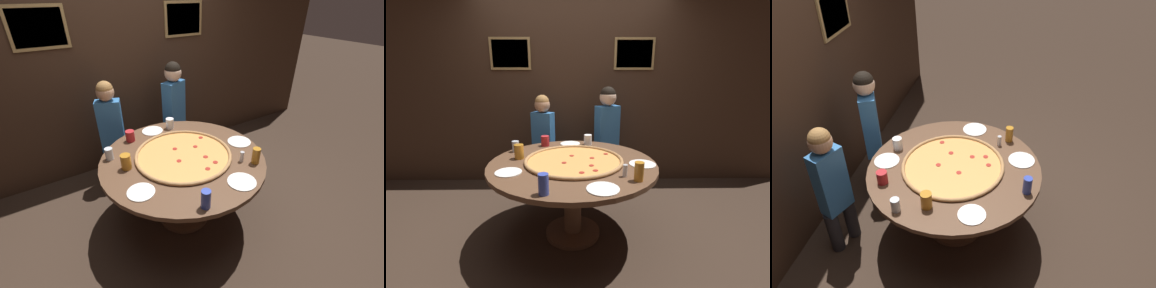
# 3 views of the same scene
# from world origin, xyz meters

# --- Properties ---
(ground_plane) EXTENTS (24.00, 24.00, 0.00)m
(ground_plane) POSITION_xyz_m (0.00, 0.00, 0.00)
(ground_plane) COLOR #38281E
(back_wall) EXTENTS (6.40, 0.08, 2.60)m
(back_wall) POSITION_xyz_m (0.00, 1.35, 1.30)
(back_wall) COLOR #3D281C
(back_wall) RESTS_ON ground_plane
(dining_table) EXTENTS (1.50, 1.50, 0.74)m
(dining_table) POSITION_xyz_m (0.00, 0.00, 0.60)
(dining_table) COLOR brown
(dining_table) RESTS_ON ground_plane
(giant_pizza) EXTENTS (0.89, 0.89, 0.03)m
(giant_pizza) POSITION_xyz_m (0.01, 0.01, 0.75)
(giant_pizza) COLOR #E0994C
(giant_pizza) RESTS_ON dining_table
(drink_cup_centre_back) EXTENTS (0.09, 0.09, 0.11)m
(drink_cup_centre_back) POSITION_xyz_m (-0.30, 0.53, 0.80)
(drink_cup_centre_back) COLOR #B22328
(drink_cup_centre_back) RESTS_ON dining_table
(drink_cup_front_edge) EXTENTS (0.07, 0.07, 0.11)m
(drink_cup_front_edge) POSITION_xyz_m (-0.58, 0.32, 0.80)
(drink_cup_front_edge) COLOR silver
(drink_cup_front_edge) RESTS_ON dining_table
(drink_cup_far_left) EXTENTS (0.07, 0.07, 0.15)m
(drink_cup_far_left) POSITION_xyz_m (0.50, -0.42, 0.81)
(drink_cup_far_left) COLOR #BC7A23
(drink_cup_far_left) RESTS_ON dining_table
(drink_cup_by_shaker) EXTENTS (0.09, 0.09, 0.11)m
(drink_cup_by_shaker) POSITION_xyz_m (0.17, 0.57, 0.80)
(drink_cup_by_shaker) COLOR white
(drink_cup_by_shaker) RESTS_ON dining_table
(drink_cup_beside_pizza) EXTENTS (0.09, 0.09, 0.14)m
(drink_cup_beside_pizza) POSITION_xyz_m (-0.50, 0.10, 0.81)
(drink_cup_beside_pizza) COLOR #BC7A23
(drink_cup_beside_pizza) RESTS_ON dining_table
(drink_cup_far_right) EXTENTS (0.07, 0.07, 0.15)m
(drink_cup_far_right) POSITION_xyz_m (-0.19, -0.63, 0.81)
(drink_cup_far_right) COLOR #384CB7
(drink_cup_far_right) RESTS_ON dining_table
(white_plate_left_side) EXTENTS (0.23, 0.23, 0.01)m
(white_plate_left_side) POSITION_xyz_m (0.21, -0.56, 0.74)
(white_plate_left_side) COLOR white
(white_plate_left_side) RESTS_ON dining_table
(white_plate_near_front) EXTENTS (0.22, 0.22, 0.01)m
(white_plate_near_front) POSITION_xyz_m (-0.03, 0.60, 0.74)
(white_plate_near_front) COLOR white
(white_plate_near_front) RESTS_ON dining_table
(white_plate_right_side) EXTENTS (0.23, 0.23, 0.01)m
(white_plate_right_side) POSITION_xyz_m (0.62, -0.07, 0.74)
(white_plate_right_side) COLOR white
(white_plate_right_side) RESTS_ON dining_table
(white_plate_far_back) EXTENTS (0.22, 0.22, 0.01)m
(white_plate_far_back) POSITION_xyz_m (-0.51, -0.25, 0.74)
(white_plate_far_back) COLOR white
(white_plate_far_back) RESTS_ON dining_table
(condiment_shaker) EXTENTS (0.04, 0.04, 0.10)m
(condiment_shaker) POSITION_xyz_m (0.41, -0.34, 0.79)
(condiment_shaker) COLOR silver
(condiment_shaker) RESTS_ON dining_table
(diner_far_right) EXTENTS (0.36, 0.25, 1.36)m
(diner_far_right) POSITION_xyz_m (0.43, 0.94, 0.77)
(diner_far_right) COLOR #232328
(diner_far_right) RESTS_ON ground_plane
(diner_centre_back) EXTENTS (0.33, 0.22, 1.26)m
(diner_centre_back) POSITION_xyz_m (-0.37, 0.96, 0.71)
(diner_centre_back) COLOR #232328
(diner_centre_back) RESTS_ON ground_plane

